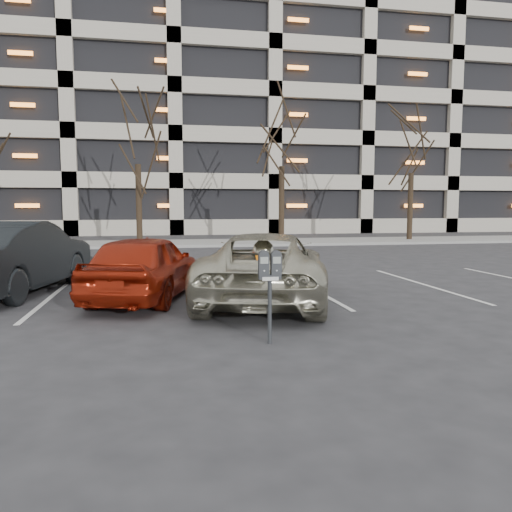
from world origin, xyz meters
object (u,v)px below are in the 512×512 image
car_red (145,266)px  tree_c (282,119)px  tree_b (137,114)px  parking_meter (270,274)px  tree_d (412,131)px  car_dark (15,257)px  suv_silver (265,267)px

car_red → tree_c: bearing=-97.5°
tree_b → tree_c: tree_c is taller
parking_meter → tree_b: bearing=99.8°
parking_meter → car_red: bearing=117.9°
tree_d → car_dark: size_ratio=1.69×
tree_c → tree_d: size_ratio=1.07×
car_dark → tree_c: bearing=-112.3°
tree_b → tree_d: 14.01m
car_dark → tree_b: bearing=-86.6°
tree_d → car_red: bearing=-132.7°
tree_d → parking_meter: (-11.50, -18.04, -4.81)m
parking_meter → suv_silver: (0.55, 3.01, -0.28)m
tree_c → parking_meter: tree_c is taller
tree_c → car_red: tree_c is taller
car_red → tree_d: bearing=-116.7°
suv_silver → car_red: bearing=0.5°
tree_b → tree_d: tree_b is taller
tree_d → suv_silver: bearing=-126.1°
tree_b → car_dark: tree_b is taller
tree_d → car_dark: tree_d is taller
parking_meter → car_dark: 6.71m
tree_c → car_dark: 16.81m
parking_meter → car_dark: size_ratio=0.26×
car_dark → parking_meter: bearing=144.9°
car_red → car_dark: 3.07m
suv_silver → tree_b: bearing=-63.0°
tree_c → suv_silver: (-3.95, -15.03, -5.51)m
tree_b → parking_meter: tree_b is taller
tree_c → tree_d: 7.01m
tree_d → car_red: 20.24m
tree_c → suv_silver: bearing=-104.7°
tree_c → tree_d: bearing=0.0°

